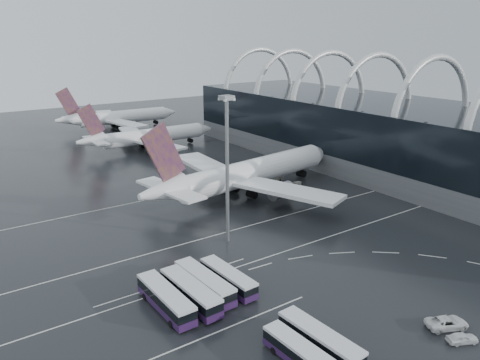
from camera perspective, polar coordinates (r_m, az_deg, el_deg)
ground at (r=93.03m, az=5.50°, el=-7.95°), size 420.00×420.00×0.00m
terminal at (r=146.30m, az=19.21°, el=5.07°), size 42.00×160.00×34.90m
lane_marking_near at (r=91.68m, az=6.32°, el=-8.37°), size 120.00×0.25×0.01m
lane_marking_mid at (r=101.60m, az=1.11°, el=-5.60°), size 120.00×0.25×0.01m
lane_marking_far at (r=123.84m, az=-6.52°, el=-1.41°), size 120.00×0.25×0.01m
bus_bay_line_south at (r=69.33m, az=-1.46°, el=-17.54°), size 28.00×0.25×0.01m
bus_bay_line_north at (r=81.14m, az=-7.85°, el=-12.07°), size 28.00×0.25×0.01m
airliner_main at (r=119.11m, az=0.73°, el=0.72°), size 64.87×56.36×21.98m
airliner_gate_b at (r=170.84m, az=-11.28°, el=5.18°), size 51.47×46.51×17.95m
airliner_gate_c at (r=211.81m, az=-14.75°, el=7.35°), size 53.47×49.48×19.10m
bus_row_near_a at (r=72.90m, az=-9.04°, el=-14.12°), size 3.43×13.75×3.37m
bus_row_near_b at (r=74.07m, az=-6.05°, el=-13.44°), size 3.64×13.77×3.36m
bus_row_near_c at (r=76.38m, az=-4.35°, el=-12.38°), size 3.69×13.69×3.34m
bus_row_near_d at (r=77.81m, az=-1.46°, el=-11.85°), size 3.35×12.57×3.07m
bus_row_far_b at (r=62.44m, az=7.55°, el=-20.36°), size 3.24×12.09×2.95m
bus_row_far_c at (r=64.85m, az=9.71°, el=-18.71°), size 3.58×13.08×3.19m
van_curve_a at (r=74.74m, az=23.90°, el=-15.61°), size 6.60×5.01×1.67m
van_curve_b at (r=72.60m, az=25.46°, el=-16.99°), size 4.52×3.40×1.43m
floodlight_mast at (r=88.33m, az=-1.58°, el=3.33°), size 2.22×2.22×29.00m
gse_cart_belly_b at (r=132.59m, az=4.74°, el=0.21°), size 2.34×1.38×1.28m
gse_cart_belly_d at (r=128.59m, az=7.00°, el=-0.46°), size 1.98×1.17×1.08m
gse_cart_belly_e at (r=126.49m, az=-0.15°, el=-0.64°), size 1.89×1.12×1.03m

